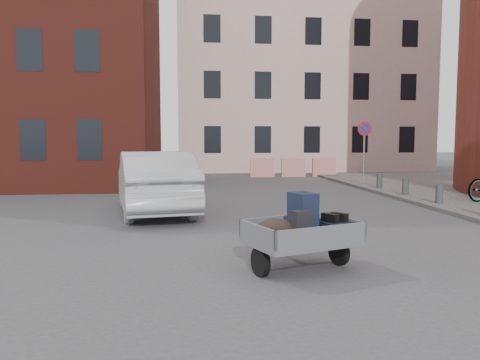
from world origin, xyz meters
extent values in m
plane|color=#38383A|center=(0.00, 0.00, 0.00)|extent=(120.00, 120.00, 0.00)
cube|color=#591E16|center=(-9.00, 13.00, 7.00)|extent=(12.00, 10.00, 14.00)
cube|color=#C7A199|center=(6.00, 22.00, 7.00)|extent=(16.00, 8.00, 14.00)
cylinder|color=gray|center=(6.00, 9.50, 1.42)|extent=(0.07, 0.07, 2.60)
cylinder|color=red|center=(6.00, 9.48, 2.47)|extent=(0.60, 0.03, 0.60)
cylinder|color=navy|center=(6.00, 9.46, 2.47)|extent=(0.44, 0.03, 0.44)
cylinder|color=#3A3A3D|center=(6.00, 3.40, 0.40)|extent=(0.22, 0.22, 0.55)
cylinder|color=#3A3A3D|center=(6.00, 5.60, 0.40)|extent=(0.22, 0.22, 0.55)
cylinder|color=#3A3A3D|center=(6.00, 7.80, 0.40)|extent=(0.22, 0.22, 0.55)
cube|color=red|center=(2.50, 15.00, 0.50)|extent=(1.30, 0.18, 1.00)
cube|color=red|center=(4.20, 15.00, 0.50)|extent=(1.30, 0.18, 1.00)
cube|color=red|center=(5.90, 15.00, 0.50)|extent=(1.30, 0.18, 1.00)
cylinder|color=black|center=(-0.35, -2.98, 0.22)|extent=(0.24, 0.45, 0.44)
cylinder|color=black|center=(1.00, -2.48, 0.22)|extent=(0.24, 0.45, 0.44)
cube|color=slate|center=(0.33, -2.73, 0.46)|extent=(1.88, 1.58, 0.08)
cube|color=slate|center=(-0.41, -3.00, 0.64)|extent=(0.41, 1.05, 0.28)
cube|color=slate|center=(1.06, -2.46, 0.64)|extent=(0.41, 1.05, 0.28)
cube|color=slate|center=(0.14, -2.23, 0.64)|extent=(1.52, 0.58, 0.28)
cube|color=slate|center=(0.51, -3.23, 0.64)|extent=(1.52, 0.58, 0.28)
cube|color=slate|center=(0.02, -1.88, 0.40)|extent=(0.31, 0.69, 0.06)
cube|color=#161E34|center=(0.36, -2.67, 0.85)|extent=(0.44, 0.53, 0.70)
cube|color=black|center=(0.83, -2.65, 0.62)|extent=(0.58, 0.70, 0.25)
ellipsoid|color=black|center=(-0.13, -2.95, 0.68)|extent=(0.69, 0.54, 0.36)
cube|color=black|center=(0.24, -3.03, 0.74)|extent=(0.32, 0.26, 0.48)
ellipsoid|color=#1745AF|center=(0.16, -2.42, 0.62)|extent=(0.44, 0.41, 0.24)
cube|color=black|center=(0.77, -2.73, 0.81)|extent=(0.24, 0.28, 0.13)
cube|color=black|center=(0.94, -2.67, 0.81)|extent=(0.24, 0.28, 0.13)
cube|color=#1F5694|center=(-3.81, 8.88, 0.55)|extent=(2.96, 1.90, 1.09)
cube|color=navy|center=(-3.81, 8.88, 1.14)|extent=(3.06, 2.01, 0.09)
imported|color=#A8AAAF|center=(-2.34, 3.34, 0.85)|extent=(2.67, 5.37, 1.69)
camera|label=1|loc=(-1.38, -9.66, 2.02)|focal=35.00mm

